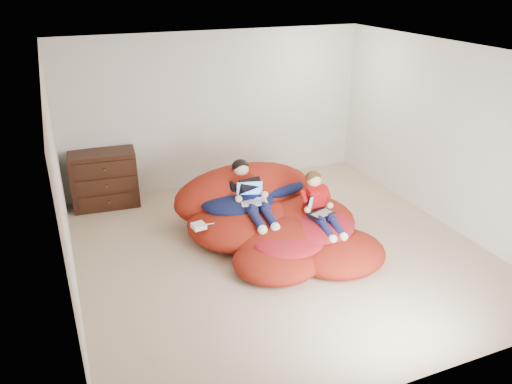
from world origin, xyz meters
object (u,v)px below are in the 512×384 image
younger_boy (319,203)px  older_boy (249,191)px  beanbag_pile (272,220)px  laptop_white (252,196)px  laptop_black (319,207)px  dresser (105,179)px

younger_boy → older_boy: bearing=140.1°
beanbag_pile → laptop_white: size_ratio=6.34×
younger_boy → laptop_white: 0.88m
older_boy → laptop_black: older_boy is taller
dresser → older_boy: bearing=-45.2°
beanbag_pile → older_boy: older_boy is taller
older_boy → younger_boy: 0.94m
laptop_white → laptop_black: (0.72, -0.51, -0.07)m
beanbag_pile → laptop_white: (-0.26, 0.08, 0.36)m
beanbag_pile → laptop_black: size_ratio=6.44×
dresser → laptop_white: bearing=-46.9°
dresser → younger_boy: younger_boy is taller
older_boy → laptop_black: bearing=-40.2°
older_boy → younger_boy: size_ratio=1.37×
younger_boy → dresser: bearing=136.3°
dresser → laptop_black: size_ratio=2.57×
laptop_black → older_boy: bearing=139.8°
laptop_white → laptop_black: size_ratio=1.01×
older_boy → laptop_black: size_ratio=2.97×
laptop_white → laptop_black: 0.89m
beanbag_pile → younger_boy: (0.47, -0.42, 0.35)m
beanbag_pile → older_boy: bearing=144.2°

